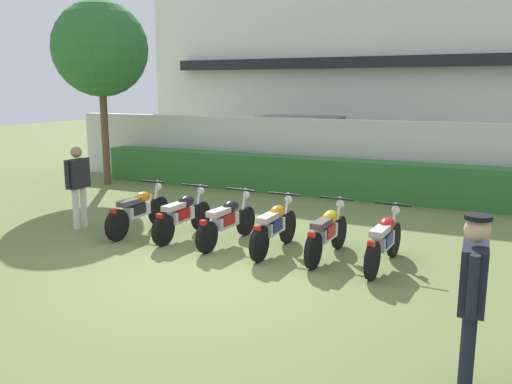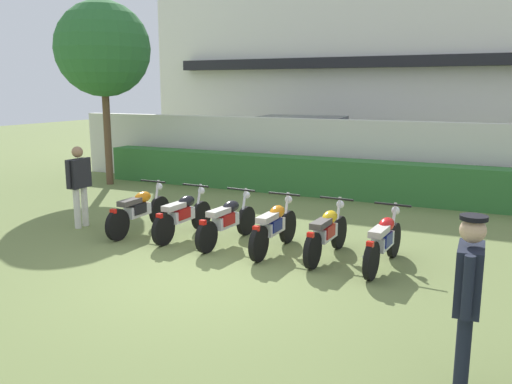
{
  "view_description": "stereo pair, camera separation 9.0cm",
  "coord_description": "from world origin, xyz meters",
  "px_view_note": "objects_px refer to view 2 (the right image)",
  "views": [
    {
      "loc": [
        3.9,
        -6.5,
        2.8
      ],
      "look_at": [
        0.0,
        1.94,
        0.96
      ],
      "focal_mm": 37.14,
      "sensor_mm": 36.0,
      "label": 1
    },
    {
      "loc": [
        3.98,
        -6.46,
        2.8
      ],
      "look_at": [
        0.0,
        1.94,
        0.96
      ],
      "focal_mm": 37.14,
      "sensor_mm": 36.0,
      "label": 2
    }
  ],
  "objects_px": {
    "parked_car": "(306,146)",
    "motorcycle_in_row_1": "(183,215)",
    "motorcycle_in_row_0": "(139,210)",
    "motorcycle_in_row_5": "(383,241)",
    "inspector_person": "(79,180)",
    "tree_near_inspector": "(103,49)",
    "officer_0": "(468,291)",
    "motorcycle_in_row_4": "(326,232)",
    "motorcycle_in_row_2": "(227,220)",
    "motorcycle_in_row_3": "(274,227)"
  },
  "relations": [
    {
      "from": "motorcycle_in_row_5",
      "to": "motorcycle_in_row_2",
      "type": "bearing_deg",
      "value": 91.59
    },
    {
      "from": "motorcycle_in_row_0",
      "to": "motorcycle_in_row_5",
      "type": "height_order",
      "value": "motorcycle_in_row_0"
    },
    {
      "from": "parked_car",
      "to": "inspector_person",
      "type": "bearing_deg",
      "value": -107.6
    },
    {
      "from": "parked_car",
      "to": "inspector_person",
      "type": "distance_m",
      "value": 8.38
    },
    {
      "from": "motorcycle_in_row_1",
      "to": "motorcycle_in_row_4",
      "type": "distance_m",
      "value": 2.84
    },
    {
      "from": "motorcycle_in_row_0",
      "to": "motorcycle_in_row_2",
      "type": "height_order",
      "value": "motorcycle_in_row_0"
    },
    {
      "from": "parked_car",
      "to": "motorcycle_in_row_4",
      "type": "relative_size",
      "value": 2.58
    },
    {
      "from": "parked_car",
      "to": "inspector_person",
      "type": "height_order",
      "value": "parked_car"
    },
    {
      "from": "inspector_person",
      "to": "officer_0",
      "type": "xyz_separation_m",
      "value": [
        7.51,
        -3.1,
        0.04
      ]
    },
    {
      "from": "parked_car",
      "to": "motorcycle_in_row_1",
      "type": "distance_m",
      "value": 7.95
    },
    {
      "from": "motorcycle_in_row_0",
      "to": "officer_0",
      "type": "distance_m",
      "value": 7.03
    },
    {
      "from": "motorcycle_in_row_0",
      "to": "motorcycle_in_row_1",
      "type": "xyz_separation_m",
      "value": [
        0.97,
        0.06,
        -0.0
      ]
    },
    {
      "from": "motorcycle_in_row_2",
      "to": "inspector_person",
      "type": "bearing_deg",
      "value": 99.16
    },
    {
      "from": "parked_car",
      "to": "motorcycle_in_row_2",
      "type": "xyz_separation_m",
      "value": [
        1.39,
        -7.93,
        -0.5
      ]
    },
    {
      "from": "motorcycle_in_row_0",
      "to": "motorcycle_in_row_1",
      "type": "distance_m",
      "value": 0.98
    },
    {
      "from": "motorcycle_in_row_5",
      "to": "motorcycle_in_row_3",
      "type": "bearing_deg",
      "value": 92.94
    },
    {
      "from": "motorcycle_in_row_3",
      "to": "officer_0",
      "type": "relative_size",
      "value": 1.06
    },
    {
      "from": "motorcycle_in_row_5",
      "to": "tree_near_inspector",
      "type": "bearing_deg",
      "value": 69.76
    },
    {
      "from": "motorcycle_in_row_4",
      "to": "officer_0",
      "type": "distance_m",
      "value": 4.11
    },
    {
      "from": "tree_near_inspector",
      "to": "motorcycle_in_row_0",
      "type": "xyz_separation_m",
      "value": [
        4.09,
        -3.92,
        -3.41
      ]
    },
    {
      "from": "motorcycle_in_row_4",
      "to": "officer_0",
      "type": "bearing_deg",
      "value": -141.35
    },
    {
      "from": "motorcycle_in_row_3",
      "to": "motorcycle_in_row_4",
      "type": "xyz_separation_m",
      "value": [
        0.93,
        0.05,
        -0.0
      ]
    },
    {
      "from": "motorcycle_in_row_0",
      "to": "motorcycle_in_row_2",
      "type": "xyz_separation_m",
      "value": [
        1.92,
        0.06,
        -0.01
      ]
    },
    {
      "from": "motorcycle_in_row_3",
      "to": "inspector_person",
      "type": "bearing_deg",
      "value": 93.24
    },
    {
      "from": "motorcycle_in_row_4",
      "to": "parked_car",
      "type": "bearing_deg",
      "value": 25.41
    },
    {
      "from": "motorcycle_in_row_0",
      "to": "motorcycle_in_row_5",
      "type": "xyz_separation_m",
      "value": [
        4.77,
        -0.05,
        -0.0
      ]
    },
    {
      "from": "motorcycle_in_row_0",
      "to": "motorcycle_in_row_4",
      "type": "relative_size",
      "value": 1.05
    },
    {
      "from": "officer_0",
      "to": "motorcycle_in_row_4",
      "type": "bearing_deg",
      "value": -56.17
    },
    {
      "from": "motorcycle_in_row_2",
      "to": "motorcycle_in_row_1",
      "type": "bearing_deg",
      "value": 94.94
    },
    {
      "from": "inspector_person",
      "to": "tree_near_inspector",
      "type": "bearing_deg",
      "value": 124.1
    },
    {
      "from": "officer_0",
      "to": "parked_car",
      "type": "bearing_deg",
      "value": -65.17
    },
    {
      "from": "parked_car",
      "to": "motorcycle_in_row_3",
      "type": "relative_size",
      "value": 2.57
    },
    {
      "from": "parked_car",
      "to": "motorcycle_in_row_2",
      "type": "distance_m",
      "value": 8.06
    },
    {
      "from": "motorcycle_in_row_2",
      "to": "motorcycle_in_row_3",
      "type": "bearing_deg",
      "value": -90.06
    },
    {
      "from": "inspector_person",
      "to": "motorcycle_in_row_5",
      "type": "bearing_deg",
      "value": 1.22
    },
    {
      "from": "parked_car",
      "to": "officer_0",
      "type": "distance_m",
      "value": 12.61
    },
    {
      "from": "motorcycle_in_row_0",
      "to": "inspector_person",
      "type": "relative_size",
      "value": 1.15
    },
    {
      "from": "motorcycle_in_row_0",
      "to": "motorcycle_in_row_4",
      "type": "bearing_deg",
      "value": -89.1
    },
    {
      "from": "tree_near_inspector",
      "to": "officer_0",
      "type": "xyz_separation_m",
      "value": [
        10.28,
        -7.2,
        -2.84
      ]
    },
    {
      "from": "parked_car",
      "to": "motorcycle_in_row_0",
      "type": "bearing_deg",
      "value": -98.65
    },
    {
      "from": "motorcycle_in_row_2",
      "to": "parked_car",
      "type": "bearing_deg",
      "value": 14.79
    },
    {
      "from": "tree_near_inspector",
      "to": "motorcycle_in_row_3",
      "type": "bearing_deg",
      "value": -29.43
    },
    {
      "from": "parked_car",
      "to": "motorcycle_in_row_3",
      "type": "height_order",
      "value": "parked_car"
    },
    {
      "from": "motorcycle_in_row_0",
      "to": "motorcycle_in_row_5",
      "type": "bearing_deg",
      "value": -90.16
    },
    {
      "from": "motorcycle_in_row_0",
      "to": "motorcycle_in_row_3",
      "type": "height_order",
      "value": "motorcycle_in_row_3"
    },
    {
      "from": "parked_car",
      "to": "motorcycle_in_row_1",
      "type": "relative_size",
      "value": 2.58
    },
    {
      "from": "motorcycle_in_row_3",
      "to": "motorcycle_in_row_4",
      "type": "distance_m",
      "value": 0.93
    },
    {
      "from": "motorcycle_in_row_1",
      "to": "motorcycle_in_row_4",
      "type": "xyz_separation_m",
      "value": [
        2.84,
        -0.03,
        0.0
      ]
    },
    {
      "from": "officer_0",
      "to": "motorcycle_in_row_0",
      "type": "bearing_deg",
      "value": -29.75
    },
    {
      "from": "motorcycle_in_row_1",
      "to": "parked_car",
      "type": "bearing_deg",
      "value": 5.75
    }
  ]
}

